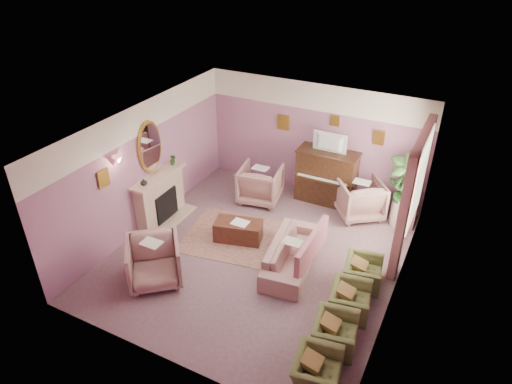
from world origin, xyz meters
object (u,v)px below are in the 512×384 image
at_px(floral_armchair_front, 154,260).
at_px(floral_armchair_left, 260,182).
at_px(olive_chair_c, 351,296).
at_px(side_table, 402,211).
at_px(sofa, 292,249).
at_px(olive_chair_a, 318,367).
at_px(olive_chair_d, 363,269).
at_px(piano, 326,177).
at_px(olive_chair_b, 336,329).
at_px(television, 329,142).
at_px(coffee_table, 238,231).
at_px(floral_armchair_right, 360,197).

bearing_deg(floral_armchair_front, floral_armchair_left, 82.64).
bearing_deg(olive_chair_c, side_table, 85.81).
height_order(sofa, olive_chair_a, sofa).
height_order(floral_armchair_front, side_table, floral_armchair_front).
relative_size(sofa, olive_chair_d, 2.57).
bearing_deg(olive_chair_c, olive_chair_d, 90.00).
bearing_deg(olive_chair_c, piano, 116.22).
bearing_deg(olive_chair_b, side_table, 86.67).
height_order(floral_armchair_left, side_table, floral_armchair_left).
height_order(floral_armchair_left, olive_chair_a, floral_armchair_left).
relative_size(television, side_table, 1.14).
xyz_separation_m(floral_armchair_front, side_table, (3.77, 4.08, -0.15)).
relative_size(coffee_table, floral_armchair_front, 1.00).
relative_size(sofa, side_table, 2.89).
distance_m(television, olive_chair_b, 4.63).
bearing_deg(coffee_table, floral_armchair_right, 46.02).
bearing_deg(television, coffee_table, -115.40).
relative_size(sofa, floral_armchair_right, 2.02).
bearing_deg(floral_armchair_left, television, 24.78).
xyz_separation_m(coffee_table, olive_chair_d, (2.77, -0.15, 0.12)).
distance_m(piano, floral_armchair_front, 4.66).
relative_size(sofa, olive_chair_a, 2.57).
height_order(television, sofa, television).
height_order(piano, floral_armchair_left, piano).
height_order(olive_chair_a, olive_chair_d, same).
relative_size(floral_armchair_front, olive_chair_b, 1.27).
xyz_separation_m(television, floral_armchair_left, (-1.43, -0.66, -1.10)).
relative_size(olive_chair_a, olive_chair_b, 1.00).
relative_size(television, coffee_table, 0.80).
bearing_deg(television, side_table, -4.08).
distance_m(coffee_table, olive_chair_d, 2.78).
bearing_deg(floral_armchair_right, coffee_table, -133.98).
xyz_separation_m(olive_chair_c, side_table, (0.23, 3.18, 0.01)).
distance_m(piano, olive_chair_b, 4.51).
relative_size(floral_armchair_left, olive_chair_a, 1.27).
distance_m(sofa, olive_chair_c, 1.57).
relative_size(piano, television, 1.75).
bearing_deg(sofa, television, 95.56).
relative_size(floral_armchair_left, side_table, 1.43).
bearing_deg(floral_armchair_right, olive_chair_a, -81.24).
bearing_deg(sofa, coffee_table, 168.69).
bearing_deg(olive_chair_b, olive_chair_d, 90.00).
bearing_deg(side_table, floral_armchair_right, -174.45).
distance_m(olive_chair_c, olive_chair_d, 0.82).
height_order(floral_armchair_left, olive_chair_d, floral_armchair_left).
bearing_deg(olive_chair_a, television, 108.49).
bearing_deg(olive_chair_d, side_table, 84.36).
xyz_separation_m(sofa, olive_chair_a, (1.40, -2.34, -0.07)).
bearing_deg(olive_chair_d, coffee_table, 176.89).
bearing_deg(floral_armchair_front, television, 65.90).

